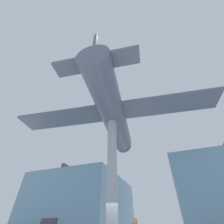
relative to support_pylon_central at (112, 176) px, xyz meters
The scene contains 3 objects.
glass_pavilion_left 15.21m from the support_pylon_central, 125.13° to the left, with size 10.71×12.97×7.82m.
support_pylon_central is the anchor object (origin of this frame).
suspended_airplane 4.85m from the support_pylon_central, 98.33° to the left, with size 15.56×11.64×3.43m.
Camera 1 is at (3.22, -8.64, 1.38)m, focal length 24.00 mm.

